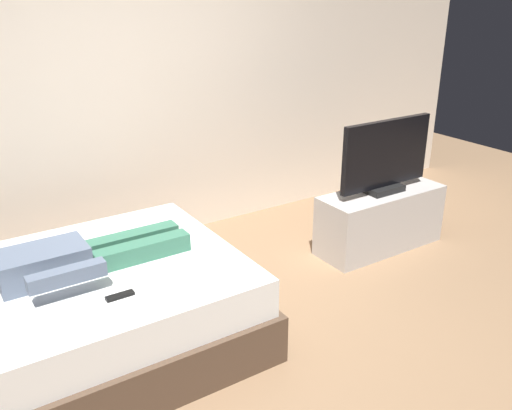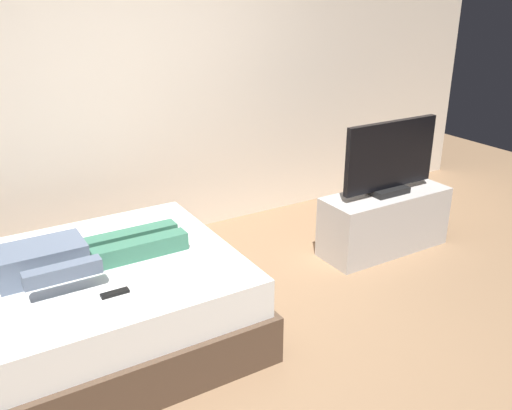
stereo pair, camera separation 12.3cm
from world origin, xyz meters
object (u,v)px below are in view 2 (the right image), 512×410
tv_stand (384,221)px  bed (69,314)px  tv (390,159)px  remote (115,293)px  person (65,257)px

tv_stand → bed: bearing=-178.2°
bed → tv: size_ratio=2.33×
bed → tv_stand: size_ratio=1.86×
remote → tv: 2.44m
remote → bed: bearing=115.3°
bed → tv_stand: bed is taller
bed → remote: (0.18, -0.38, 0.29)m
tv_stand → tv: (0.00, 0.00, 0.53)m
bed → tv_stand: bearing=1.8°
bed → remote: 0.51m
remote → tv: bearing=10.9°
tv_stand → tv: tv is taller
remote → tv: size_ratio=0.17×
bed → person: person is taller
person → tv: bearing=1.2°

